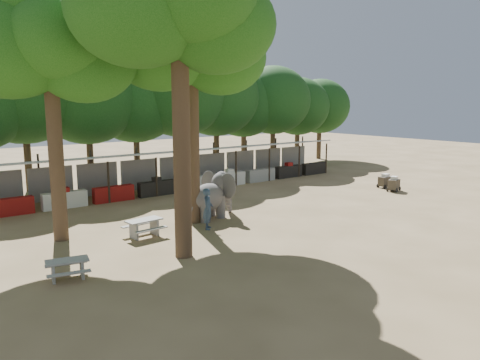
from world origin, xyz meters
TOP-DOWN VIEW (x-y plane):
  - ground at (0.00, 0.00)m, footprint 100.00×100.00m
  - vendor_stalls at (-0.00, 13.84)m, footprint 28.00×2.99m
  - yard_tree_left at (-9.13, 7.19)m, footprint 7.10×6.90m
  - yard_tree_center at (-6.13, 2.19)m, footprint 7.10×6.90m
  - yard_tree_back at (-3.13, 6.19)m, footprint 7.10×6.90m
  - backdrop_trees at (0.00, 19.00)m, footprint 46.46×5.95m
  - elephant at (-1.79, 6.23)m, footprint 3.05×2.24m
  - handler at (-3.15, 4.62)m, footprint 0.78×0.81m
  - picnic_table_near at (-10.22, 2.33)m, footprint 1.57×1.47m
  - picnic_table_far at (-6.01, 5.28)m, footprint 1.64×1.50m
  - cart_front at (11.45, 4.77)m, footprint 1.14×0.91m
  - cart_back at (12.02, 5.83)m, footprint 1.03×0.74m

SIDE VIEW (x-z plane):
  - ground at x=0.00m, z-range 0.00..0.00m
  - picnic_table_near at x=-10.22m, z-range 0.10..0.78m
  - cart_back at x=12.02m, z-range -0.01..0.94m
  - cart_front at x=11.45m, z-range -0.01..0.96m
  - picnic_table_far at x=-6.01m, z-range 0.12..0.88m
  - handler at x=-3.15m, z-range 0.00..1.89m
  - elephant at x=-1.79m, z-range 0.00..2.27m
  - vendor_stalls at x=0.00m, z-range -0.22..2.58m
  - backdrop_trees at x=0.00m, z-range 1.35..9.68m
  - yard_tree_left at x=-9.13m, z-range 2.69..13.71m
  - yard_tree_back at x=-3.13m, z-range 2.86..14.22m
  - yard_tree_center at x=-6.13m, z-range 3.19..15.23m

